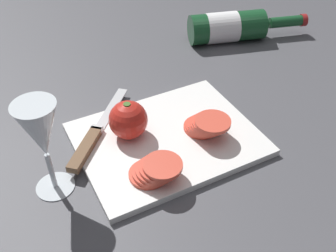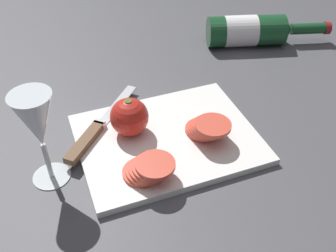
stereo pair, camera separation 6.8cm
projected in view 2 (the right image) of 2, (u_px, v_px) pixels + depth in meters
ground_plane at (162, 143)px, 0.79m from camera, size 3.00×3.00×0.00m
cutting_board at (168, 140)px, 0.78m from camera, size 0.35×0.27×0.01m
wine_bottle at (250, 31)px, 1.07m from camera, size 0.34×0.15×0.08m
wine_glass at (37, 124)px, 0.64m from camera, size 0.07×0.07×0.18m
whole_tomato at (129, 117)px, 0.77m from camera, size 0.08×0.08×0.08m
knife at (91, 135)px, 0.77m from camera, size 0.20×0.21×0.01m
tomato_slice_stack_near at (148, 168)px, 0.69m from camera, size 0.09×0.09×0.04m
tomato_slice_stack_far at (208, 127)px, 0.77m from camera, size 0.07×0.10×0.04m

